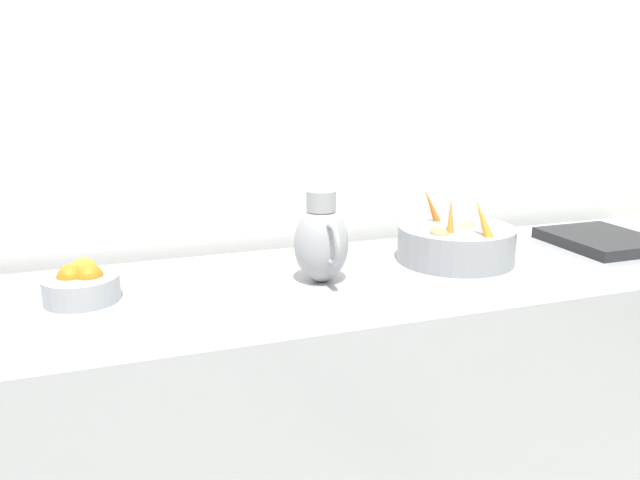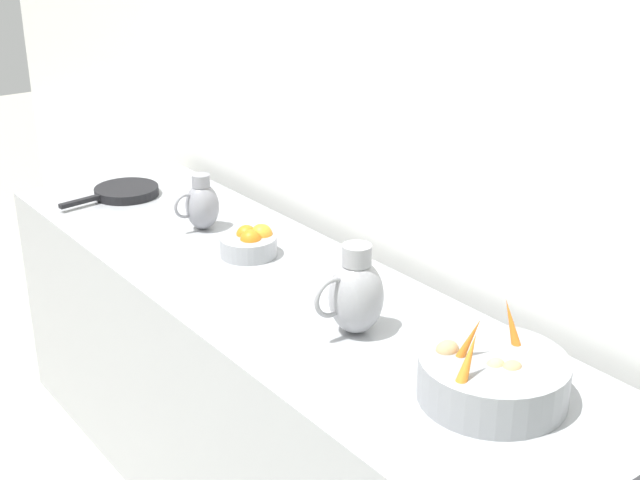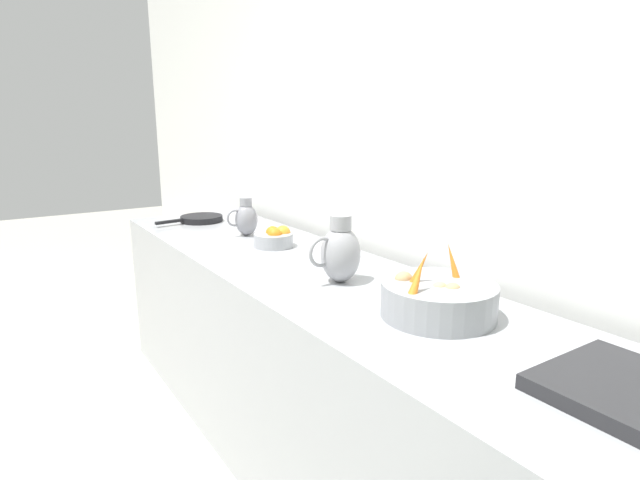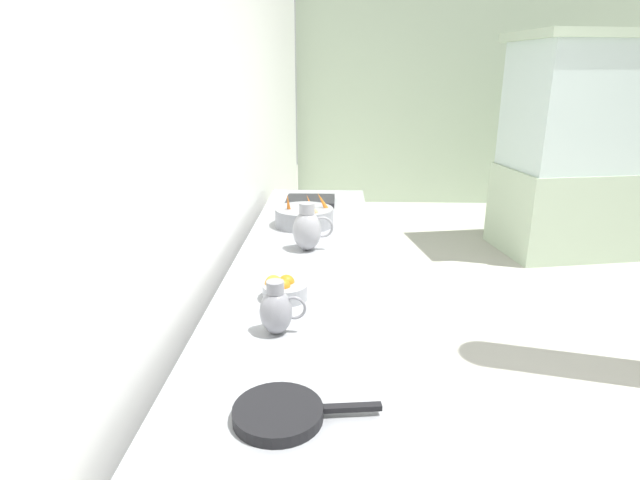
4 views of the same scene
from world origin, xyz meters
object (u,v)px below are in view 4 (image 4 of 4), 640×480
Objects in this scene: metal_pitcher_short at (277,310)px; glass_block_booth at (588,148)px; metal_pitcher_tall at (308,229)px; orange_bowl at (284,289)px; skillet_on_counter at (280,413)px; vegetable_colander at (304,217)px.

glass_block_booth reaches higher than metal_pitcher_short.
metal_pitcher_short is at bearing -126.84° from glass_block_booth.
metal_pitcher_tall is 0.12× the size of glass_block_booth.
glass_block_booth reaches higher than metal_pitcher_tall.
orange_bowl is 4.17m from glass_block_booth.
metal_pitcher_tall is 0.62× the size of skillet_on_counter.
metal_pitcher_short is 0.49× the size of skillet_on_counter.
vegetable_colander is 0.17× the size of glass_block_booth.
glass_block_booth reaches higher than skillet_on_counter.
glass_block_booth is (2.64, 3.22, 0.14)m from orange_bowl.
metal_pitcher_tall reaches higher than skillet_on_counter.
orange_bowl is 0.30m from metal_pitcher_short.
glass_block_booth is at bearing 45.24° from metal_pitcher_tall.
orange_bowl is 0.79m from skillet_on_counter.
orange_bowl is 0.74× the size of metal_pitcher_tall.
metal_pitcher_tall is at bearing 86.55° from metal_pitcher_short.
metal_pitcher_tall is 0.92m from metal_pitcher_short.
metal_pitcher_tall is (0.06, 0.62, 0.07)m from orange_bowl.
orange_bowl is at bearing -95.76° from metal_pitcher_tall.
skillet_on_counter is 0.19× the size of glass_block_booth.
skillet_on_counter is (0.06, -1.85, -0.04)m from vegetable_colander.
orange_bowl is at bearing 95.25° from skillet_on_counter.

